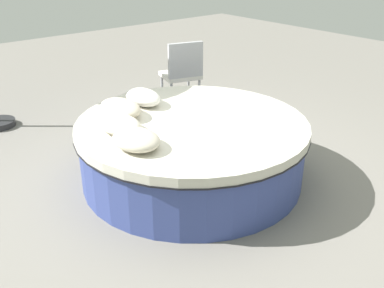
{
  "coord_description": "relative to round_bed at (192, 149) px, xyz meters",
  "views": [
    {
      "loc": [
        -3.11,
        2.59,
        2.29
      ],
      "look_at": [
        0.0,
        0.0,
        0.38
      ],
      "focal_mm": 40.71,
      "sensor_mm": 36.0,
      "label": 1
    }
  ],
  "objects": [
    {
      "name": "ground_plane",
      "position": [
        0.0,
        0.0,
        -0.33
      ],
      "size": [
        16.0,
        16.0,
        0.0
      ],
      "primitive_type": "plane",
      "color": "gray"
    },
    {
      "name": "round_bed",
      "position": [
        0.0,
        0.0,
        0.0
      ],
      "size": [
        2.35,
        2.35,
        0.64
      ],
      "color": "#38478C",
      "rests_on": "ground_plane"
    },
    {
      "name": "throw_pillow_0",
      "position": [
        0.72,
        0.1,
        0.4
      ],
      "size": [
        0.5,
        0.31,
        0.17
      ],
      "primitive_type": "ellipsoid",
      "color": "white",
      "rests_on": "round_bed"
    },
    {
      "name": "throw_pillow_1",
      "position": [
        0.58,
        0.47,
        0.4
      ],
      "size": [
        0.54,
        0.35,
        0.17
      ],
      "primitive_type": "ellipsoid",
      "color": "beige",
      "rests_on": "round_bed"
    },
    {
      "name": "throw_pillow_2",
      "position": [
        0.25,
        0.69,
        0.38
      ],
      "size": [
        0.51,
        0.35,
        0.14
      ],
      "primitive_type": "ellipsoid",
      "color": "silver",
      "rests_on": "round_bed"
    },
    {
      "name": "throw_pillow_3",
      "position": [
        -0.16,
        0.76,
        0.39
      ],
      "size": [
        0.49,
        0.38,
        0.15
      ],
      "primitive_type": "ellipsoid",
      "color": "beige",
      "rests_on": "round_bed"
    },
    {
      "name": "patio_chair",
      "position": [
        1.77,
        -1.29,
        0.23
      ],
      "size": [
        0.63,
        0.64,
        0.98
      ],
      "rotation": [
        0.0,
        0.0,
        4.42
      ],
      "color": "#B7B7BC",
      "rests_on": "ground_plane"
    }
  ]
}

